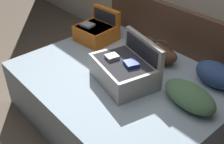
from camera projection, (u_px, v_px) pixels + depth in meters
ground_plane at (91, 134)px, 2.80m from camera, size 12.00×12.00×0.00m
bed at (121, 97)px, 2.87m from camera, size 2.00×1.55×0.53m
headboard at (174, 50)px, 3.18m from camera, size 2.04×0.08×1.01m
hard_case_large at (125, 69)px, 2.58m from camera, size 0.66×0.56×0.41m
hard_case_medium at (97, 31)px, 3.27m from camera, size 0.43×0.44×0.35m
duffel_bag at (153, 53)px, 2.87m from camera, size 0.55×0.40×0.27m
pillow_near_headboard at (215, 74)px, 2.56m from camera, size 0.43×0.31×0.21m
pillow_center_head at (190, 96)px, 2.33m from camera, size 0.53×0.34×0.18m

